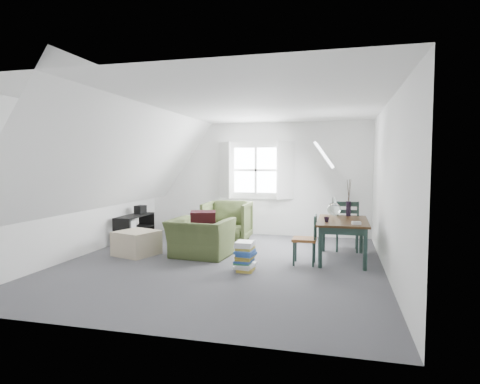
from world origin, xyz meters
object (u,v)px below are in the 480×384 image
(dining_chair_far, at_px, (347,225))
(ottoman, at_px, (137,243))
(magazine_stack, at_px, (245,256))
(media_shelf, at_px, (134,230))
(armchair_near, at_px, (201,257))
(armchair_far, at_px, (227,242))
(dining_chair_near, at_px, (306,239))
(dining_table, at_px, (343,225))

(dining_chair_far, bearing_deg, ottoman, 6.11)
(magazine_stack, bearing_deg, media_shelf, 149.79)
(armchair_near, distance_m, armchair_far, 1.35)
(ottoman, bearing_deg, dining_chair_near, 1.08)
(armchair_far, relative_size, dining_table, 0.68)
(armchair_far, height_order, ottoman, ottoman)
(armchair_near, relative_size, dining_chair_far, 1.08)
(armchair_near, bearing_deg, media_shelf, -21.54)
(dining_table, bearing_deg, magazine_stack, -140.24)
(armchair_near, xyz_separation_m, armchair_far, (0.10, 1.34, 0.00))
(armchair_far, relative_size, dining_chair_far, 0.99)
(ottoman, distance_m, magazine_stack, 2.15)
(media_shelf, xyz_separation_m, magazine_stack, (2.69, -1.57, -0.03))
(ottoman, distance_m, dining_chair_near, 2.95)
(armchair_far, height_order, dining_chair_far, dining_chair_far)
(ottoman, height_order, dining_chair_far, dining_chair_far)
(armchair_near, xyz_separation_m, media_shelf, (-1.74, 0.87, 0.25))
(dining_chair_near, xyz_separation_m, magazine_stack, (-0.86, -0.61, -0.19))
(ottoman, xyz_separation_m, magazine_stack, (2.08, -0.55, 0.01))
(ottoman, xyz_separation_m, dining_table, (3.49, 0.48, 0.37))
(dining_chair_far, bearing_deg, dining_table, 70.44)
(dining_table, xyz_separation_m, magazine_stack, (-1.41, -1.04, -0.36))
(dining_table, bearing_deg, armchair_far, 159.53)
(dining_table, relative_size, dining_chair_far, 1.45)
(dining_chair_far, relative_size, dining_chair_near, 1.17)
(dining_table, bearing_deg, dining_chair_near, -138.82)
(armchair_near, bearing_deg, dining_chair_near, -177.68)
(armchair_near, relative_size, armchair_far, 1.09)
(ottoman, height_order, media_shelf, media_shelf)
(dining_chair_far, bearing_deg, armchair_far, -19.12)
(ottoman, bearing_deg, magazine_stack, -14.90)
(dining_table, height_order, magazine_stack, dining_table)
(armchair_near, relative_size, dining_chair_near, 1.27)
(armchair_far, bearing_deg, dining_table, -25.24)
(dining_table, bearing_deg, media_shelf, 176.01)
(armchair_far, bearing_deg, magazine_stack, -68.70)
(dining_chair_near, height_order, magazine_stack, dining_chair_near)
(media_shelf, distance_m, magazine_stack, 3.12)
(dining_table, height_order, media_shelf, dining_table)
(dining_chair_far, distance_m, magazine_stack, 2.34)
(dining_table, bearing_deg, armchair_near, -168.35)
(dining_chair_far, distance_m, media_shelf, 4.20)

